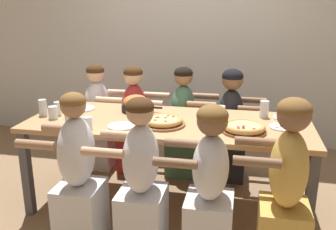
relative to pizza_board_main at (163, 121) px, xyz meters
The scene contains 25 objects.
ground_plane 0.83m from the pizza_board_main, 82.49° to the left, with size 18.00×18.00×0.00m, color #896B4C.
restaurant_back_panel 2.01m from the pizza_board_main, 89.50° to the left, with size 10.00×0.06×3.20m, color silver.
dining_table 0.16m from the pizza_board_main, 82.49° to the left, with size 2.36×0.90×0.79m.
pizza_board_main is the anchor object (origin of this frame).
pizza_board_second 0.65m from the pizza_board_main, ahead, with size 0.34×0.34×0.07m.
skillet_bowl 0.48m from the pizza_board_main, 133.60° to the left, with size 0.38×0.26×0.15m.
empty_plate_a 0.95m from the pizza_board_main, ahead, with size 0.20×0.20×0.02m.
empty_plate_b 1.07m from the pizza_board_main, 20.97° to the left, with size 0.23×0.23×0.02m.
empty_plate_c 0.34m from the pizza_board_main, 160.77° to the right, with size 0.22×0.22×0.02m.
empty_plate_d 0.89m from the pizza_board_main, 159.77° to the left, with size 0.23×0.23×0.02m.
drinking_glass_a 0.97m from the pizza_board_main, behind, with size 0.06×0.06×0.12m.
drinking_glass_b 0.90m from the pizza_board_main, 25.51° to the left, with size 0.08×0.08×0.15m.
drinking_glass_c 0.60m from the pizza_board_main, 158.06° to the right, with size 0.07×0.07×0.10m.
drinking_glass_d 1.09m from the pizza_board_main, behind, with size 0.07×0.07×0.14m.
drinking_glass_e 0.75m from the pizza_board_main, 165.47° to the right, with size 0.06×0.06×0.14m.
drinking_glass_f 0.96m from the pizza_board_main, behind, with size 0.08×0.08×0.11m.
drinking_glass_g 0.49m from the pizza_board_main, 25.14° to the left, with size 0.08×0.08×0.13m.
diner_far_center 0.85m from the pizza_board_main, 87.26° to the left, with size 0.51×0.40×1.14m.
diner_near_right 1.11m from the pizza_board_main, 30.60° to the right, with size 0.51×0.40×1.20m.
diner_far_left 1.23m from the pizza_board_main, 138.29° to the left, with size 0.51×0.40×1.13m.
diner_near_center 0.62m from the pizza_board_main, 93.93° to the right, with size 0.51×0.40×1.15m.
diner_far_midleft 0.97m from the pizza_board_main, 121.22° to the left, with size 0.51×0.40×1.13m.
diner_far_midright 0.99m from the pizza_board_main, 56.84° to the left, with size 0.51×0.40×1.13m.
diner_near_midleft 0.80m from the pizza_board_main, 132.74° to the right, with size 0.51×0.40×1.16m.
diner_near_midright 0.76m from the pizza_board_main, 51.43° to the right, with size 0.51×0.40×1.13m.
Camera 1 is at (0.61, -2.94, 1.74)m, focal length 40.00 mm.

